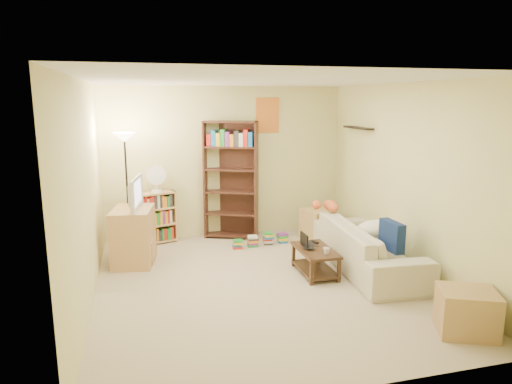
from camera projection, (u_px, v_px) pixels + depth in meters
room at (261, 156)px, 5.43m from camera, size 4.50×4.54×2.52m
sofa at (367, 247)px, 6.21m from camera, size 2.26×1.13×0.63m
navy_pillow at (392, 236)px, 5.73m from camera, size 0.14×0.42×0.37m
cream_blanket at (377, 229)px, 6.25m from camera, size 0.58×0.41×0.25m
tabby_cat at (328, 206)px, 6.88m from camera, size 0.50×0.20×0.17m
coffee_table at (315, 259)px, 6.04m from camera, size 0.44×0.79×0.35m
laptop at (312, 246)px, 6.10m from camera, size 0.46×0.40×0.03m
laptop_screen at (304, 240)px, 6.05m from camera, size 0.01×0.26×0.17m
mug at (326, 251)px, 5.80m from camera, size 0.10×0.10×0.08m
tv_remote at (314, 242)px, 6.28m from camera, size 0.08×0.15×0.02m
tv_stand at (133, 236)px, 6.42m from camera, size 0.65×0.82×0.79m
television at (131, 193)px, 6.30m from camera, size 0.80×0.36×0.44m
tall_bookshelf at (231, 177)px, 7.50m from camera, size 0.92×0.61×1.94m
short_bookshelf at (155, 218)px, 7.31m from camera, size 0.70×0.44×0.84m
desk_fan at (156, 178)px, 7.15m from camera, size 0.30×0.17×0.43m
floor_lamp at (125, 158)px, 6.56m from camera, size 0.31×0.31×1.82m
side_table at (317, 224)px, 7.58m from camera, size 0.56×0.56×0.50m
end_cabinet at (467, 312)px, 4.50m from camera, size 0.67×0.63×0.45m
book_stacks at (262, 240)px, 7.25m from camera, size 0.94×0.25×0.20m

